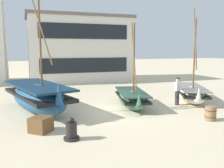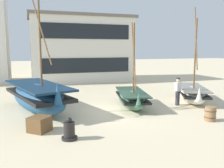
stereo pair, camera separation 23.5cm
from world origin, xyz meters
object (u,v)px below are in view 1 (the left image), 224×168
fisherman_by_hull (177,92)px  capstan_winch (71,131)px  fishing_boat_centre_large (38,97)px  fishing_boat_near_left (132,98)px  wooden_barrel (211,113)px  cargo_crate (41,125)px  fishing_boat_far_right (191,93)px  harbor_building_main (79,48)px

fisherman_by_hull → capstan_winch: (-7.16, -3.60, -0.50)m
fishing_boat_centre_large → capstan_winch: size_ratio=7.77×
fishing_boat_near_left → fisherman_by_hull: bearing=-8.6°
wooden_barrel → cargo_crate: 7.88m
fishing_boat_centre_large → wooden_barrel: bearing=-30.7°
capstan_winch → cargo_crate: 1.65m
fishing_boat_far_right → fishing_boat_near_left: bearing=-178.1°
harbor_building_main → fishing_boat_far_right: bearing=-71.3°
fishing_boat_far_right → fisherman_by_hull: bearing=-158.5°
fishing_boat_near_left → wooden_barrel: size_ratio=7.06×
capstan_winch → wooden_barrel: size_ratio=1.24×
fishing_boat_near_left → cargo_crate: size_ratio=6.45×
fisherman_by_hull → harbor_building_main: bearing=102.5°
cargo_crate → capstan_winch: bearing=-51.0°
fishing_boat_near_left → capstan_winch: size_ratio=5.69×
fisherman_by_hull → wooden_barrel: (-0.39, -3.34, -0.48)m
wooden_barrel → harbor_building_main: size_ratio=0.06×
fishing_boat_centre_large → harbor_building_main: (5.04, 12.66, 2.61)m
cargo_crate → harbor_building_main: size_ratio=0.07×
fisherman_by_hull → wooden_barrel: fisherman_by_hull is taller
fishing_boat_far_right → capstan_winch: bearing=-154.2°
cargo_crate → harbor_building_main: harbor_building_main is taller
fishing_boat_near_left → cargo_crate: (-5.35, -2.74, -0.22)m
fishing_boat_far_right → capstan_winch: 9.56m
cargo_crate → wooden_barrel: bearing=-7.5°
cargo_crate → fishing_boat_far_right: bearing=16.6°
fisherman_by_hull → capstan_winch: size_ratio=1.94×
fishing_boat_far_right → harbor_building_main: harbor_building_main is taller
capstan_winch → wooden_barrel: bearing=2.1°
wooden_barrel → cargo_crate: bearing=172.5°
fisherman_by_hull → fishing_boat_centre_large: bearing=171.3°
wooden_barrel → fisherman_by_hull: bearing=83.3°
harbor_building_main → capstan_winch: bearing=-103.1°
fishing_boat_centre_large → wooden_barrel: 9.00m
fishing_boat_centre_large → cargo_crate: 3.59m
fishing_boat_near_left → harbor_building_main: harbor_building_main is taller
wooden_barrel → harbor_building_main: harbor_building_main is taller
capstan_winch → harbor_building_main: bearing=76.9°
fishing_boat_near_left → fishing_boat_far_right: 4.29m
capstan_winch → fisherman_by_hull: bearing=26.7°
fisherman_by_hull → wooden_barrel: 3.40m
capstan_winch → wooden_barrel: 6.78m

